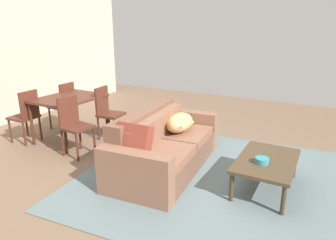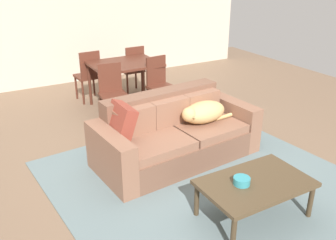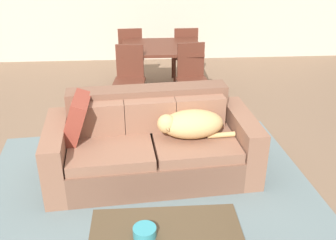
# 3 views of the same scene
# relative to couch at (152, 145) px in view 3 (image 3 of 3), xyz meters

# --- Properties ---
(ground_plane) EXTENTS (10.00, 10.00, 0.00)m
(ground_plane) POSITION_rel_couch_xyz_m (-0.16, -0.12, -0.32)
(ground_plane) COLOR brown
(area_rug) EXTENTS (3.42, 3.53, 0.01)m
(area_rug) POSITION_rel_couch_xyz_m (0.00, -0.72, -0.31)
(area_rug) COLOR slate
(area_rug) RESTS_ON ground
(couch) EXTENTS (2.10, 1.10, 0.82)m
(couch) POSITION_rel_couch_xyz_m (0.00, 0.00, 0.00)
(couch) COLOR brown
(couch) RESTS_ON ground
(dog_on_left_cushion) EXTENTS (0.76, 0.41, 0.27)m
(dog_on_left_cushion) POSITION_rel_couch_xyz_m (0.38, -0.07, 0.26)
(dog_on_left_cushion) COLOR tan
(dog_on_left_cushion) RESTS_ON couch
(throw_pillow_by_left_arm) EXTENTS (0.29, 0.44, 0.46)m
(throw_pillow_by_left_arm) POSITION_rel_couch_xyz_m (-0.72, -0.00, 0.32)
(throw_pillow_by_left_arm) COLOR brown
(throw_pillow_by_left_arm) RESTS_ON couch
(bowl_on_coffee_table) EXTENTS (0.16, 0.16, 0.07)m
(bowl_on_coffee_table) POSITION_rel_couch_xyz_m (-0.08, -1.39, 0.12)
(bowl_on_coffee_table) COLOR teal
(bowl_on_coffee_table) RESTS_ON coffee_table
(dining_table) EXTENTS (1.11, 0.87, 0.77)m
(dining_table) POSITION_rel_couch_xyz_m (0.20, 1.97, 0.38)
(dining_table) COLOR #54281C
(dining_table) RESTS_ON ground
(dining_chair_near_left) EXTENTS (0.44, 0.44, 0.92)m
(dining_chair_near_left) POSITION_rel_couch_xyz_m (-0.25, 1.44, 0.20)
(dining_chair_near_left) COLOR #54281C
(dining_chair_near_left) RESTS_ON ground
(dining_chair_near_right) EXTENTS (0.44, 0.44, 0.92)m
(dining_chair_near_right) POSITION_rel_couch_xyz_m (0.58, 1.46, 0.19)
(dining_chair_near_right) COLOR #54281C
(dining_chair_near_right) RESTS_ON ground
(dining_chair_far_left) EXTENTS (0.42, 0.42, 0.92)m
(dining_chair_far_left) POSITION_rel_couch_xyz_m (-0.25, 2.54, 0.19)
(dining_chair_far_left) COLOR #54281C
(dining_chair_far_left) RESTS_ON ground
(dining_chair_far_right) EXTENTS (0.41, 0.41, 0.91)m
(dining_chair_far_right) POSITION_rel_couch_xyz_m (0.60, 2.54, 0.19)
(dining_chair_far_right) COLOR #54281C
(dining_chair_far_right) RESTS_ON ground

